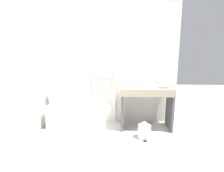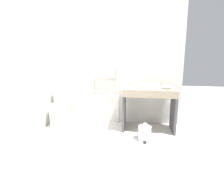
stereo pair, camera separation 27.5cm
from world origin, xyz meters
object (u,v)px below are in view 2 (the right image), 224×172
object	(u,v)px
cup_near_wall	(129,83)
hair_dryer	(167,87)
cup_near_edge	(135,83)
toilet	(60,110)
sink_basin	(149,86)
towel_radiator	(106,81)
trash_bin	(145,133)

from	to	relation	value
cup_near_wall	hair_dryer	size ratio (longest dim) A/B	0.52
cup_near_edge	hair_dryer	size ratio (longest dim) A/B	0.51
toilet	sink_basin	xyz separation A→B (m)	(1.77, 0.02, 0.55)
sink_basin	cup_near_edge	size ratio (longest dim) A/B	3.98
toilet	cup_near_edge	world-z (taller)	cup_near_edge
cup_near_wall	hair_dryer	bearing A→B (deg)	-19.45
sink_basin	cup_near_edge	world-z (taller)	cup_near_edge
towel_radiator	trash_bin	bearing A→B (deg)	-41.12
hair_dryer	towel_radiator	bearing A→B (deg)	163.99
sink_basin	hair_dryer	distance (m)	0.32
hair_dryer	sink_basin	bearing A→B (deg)	164.50
toilet	sink_basin	world-z (taller)	sink_basin
cup_near_edge	hair_dryer	world-z (taller)	cup_near_edge
cup_near_wall	cup_near_edge	bearing A→B (deg)	-13.69
toilet	sink_basin	distance (m)	1.85
towel_radiator	cup_near_edge	size ratio (longest dim) A/B	12.71
toilet	cup_near_wall	bearing A→B (deg)	7.20
towel_radiator	sink_basin	world-z (taller)	towel_radiator
cup_near_wall	hair_dryer	world-z (taller)	cup_near_wall
cup_near_wall	cup_near_edge	size ratio (longest dim) A/B	1.02
trash_bin	hair_dryer	bearing A→B (deg)	42.78
cup_near_edge	trash_bin	distance (m)	0.96
cup_near_wall	sink_basin	bearing A→B (deg)	-22.59
toilet	sink_basin	size ratio (longest dim) A/B	2.13
sink_basin	toilet	bearing A→B (deg)	-179.39
trash_bin	cup_near_edge	bearing A→B (deg)	108.23
toilet	hair_dryer	size ratio (longest dim) A/B	4.32
trash_bin	cup_near_wall	bearing A→B (deg)	116.99
hair_dryer	cup_near_wall	bearing A→B (deg)	160.55
cup_near_edge	trash_bin	bearing A→B (deg)	-71.77
cup_near_edge	sink_basin	bearing A→B (deg)	-26.29
sink_basin	hair_dryer	xyz separation A→B (m)	(0.31, -0.09, 0.00)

